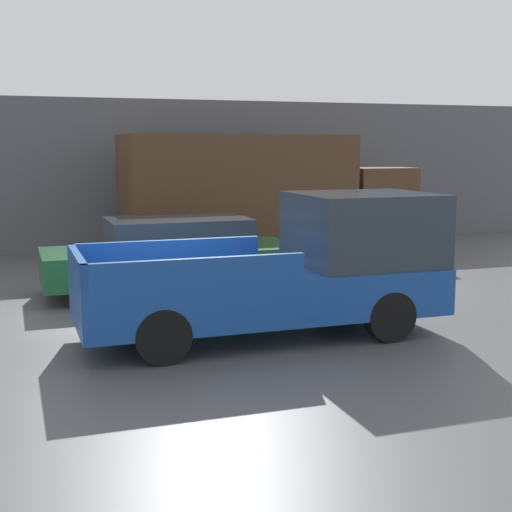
{
  "coord_description": "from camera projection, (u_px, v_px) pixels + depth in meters",
  "views": [
    {
      "loc": [
        -2.11,
        -10.43,
        2.81
      ],
      "look_at": [
        1.59,
        0.31,
        1.05
      ],
      "focal_mm": 50.0,
      "sensor_mm": 36.0,
      "label": 1
    }
  ],
  "objects": [
    {
      "name": "delivery_truck",
      "position": [
        259.0,
        191.0,
        17.94
      ],
      "size": [
        7.33,
        2.48,
        3.08
      ],
      "color": "#4C331E",
      "rests_on": "ground"
    },
    {
      "name": "building_wall",
      "position": [
        93.0,
        175.0,
        18.96
      ],
      "size": [
        28.0,
        0.15,
        4.06
      ],
      "color": "#56565B",
      "rests_on": "ground"
    },
    {
      "name": "car",
      "position": [
        173.0,
        255.0,
        13.71
      ],
      "size": [
        4.84,
        1.87,
        1.44
      ],
      "color": "#1E592D",
      "rests_on": "ground"
    },
    {
      "name": "pickup_truck",
      "position": [
        294.0,
        270.0,
        10.66
      ],
      "size": [
        5.36,
        2.02,
        2.1
      ],
      "color": "#194799",
      "rests_on": "ground"
    },
    {
      "name": "ground_plane",
      "position": [
        164.0,
        332.0,
        10.85
      ],
      "size": [
        60.0,
        60.0,
        0.0
      ],
      "primitive_type": "plane",
      "color": "#4C4C4F"
    }
  ]
}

